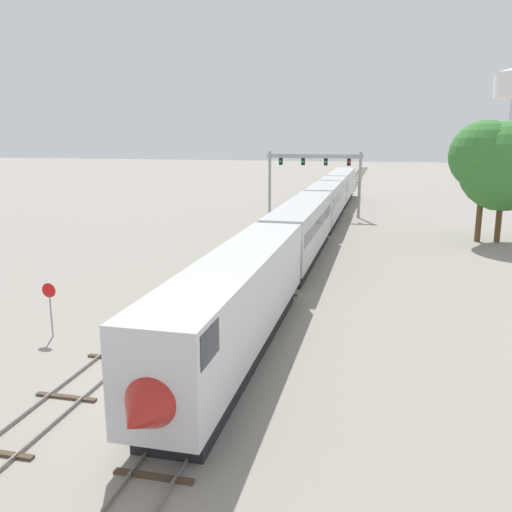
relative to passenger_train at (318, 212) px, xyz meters
name	(u,v)px	position (x,y,z in m)	size (l,w,h in m)	color
ground_plane	(168,385)	(-2.00, -35.21, -2.60)	(400.00, 400.00, 0.00)	gray
track_main	(338,206)	(0.00, 24.79, -2.54)	(2.60, 200.00, 0.16)	slate
track_near	(274,227)	(-5.50, 4.79, -2.54)	(2.60, 160.00, 0.16)	slate
passenger_train	(318,212)	(0.00, 0.00, 0.00)	(3.04, 83.25, 4.80)	silver
signal_gantry	(314,169)	(-2.25, 14.35, 3.43)	(12.10, 0.49, 8.25)	#999BA0
stop_sign	(50,302)	(-10.00, -31.28, -0.73)	(0.76, 0.08, 2.88)	gray
trackside_tree_left	(504,167)	(17.49, 1.36, 4.71)	(8.50, 8.50, 11.57)	brown
trackside_tree_mid	(485,156)	(15.66, 1.30, 5.71)	(6.70, 6.70, 11.70)	brown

